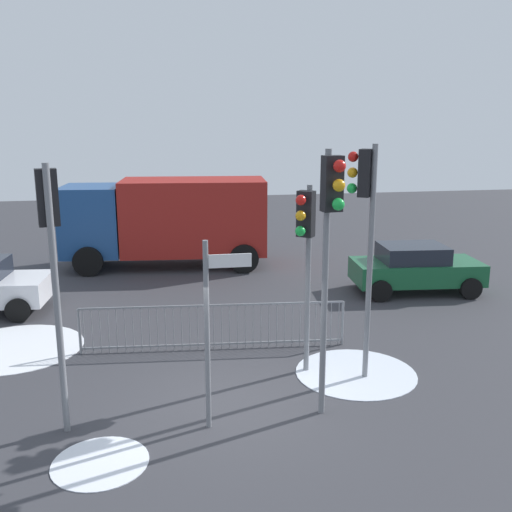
% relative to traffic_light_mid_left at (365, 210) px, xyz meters
% --- Properties ---
extents(ground_plane, '(60.00, 60.00, 0.00)m').
position_rel_traffic_light_mid_left_xyz_m(ground_plane, '(-2.74, -0.79, -3.43)').
color(ground_plane, '#38383D').
extents(traffic_light_mid_left, '(0.50, 0.43, 4.69)m').
position_rel_traffic_light_mid_left_xyz_m(traffic_light_mid_left, '(0.00, 0.00, 0.00)').
color(traffic_light_mid_left, slate).
rests_on(traffic_light_mid_left, ground).
extents(traffic_light_rear_right, '(0.35, 0.57, 4.67)m').
position_rel_traffic_light_mid_left_xyz_m(traffic_light_rear_right, '(-1.17, -1.47, -0.02)').
color(traffic_light_rear_right, slate).
rests_on(traffic_light_rear_right, ground).
extents(traffic_light_foreground_left, '(0.45, 0.48, 3.89)m').
position_rel_traffic_light_mid_left_xyz_m(traffic_light_foreground_left, '(-1.08, 0.34, -0.58)').
color(traffic_light_foreground_left, slate).
rests_on(traffic_light_foreground_left, ground).
extents(traffic_light_rear_left, '(0.36, 0.56, 4.49)m').
position_rel_traffic_light_mid_left_xyz_m(traffic_light_rear_left, '(-5.63, -1.01, -0.15)').
color(traffic_light_rear_left, slate).
rests_on(traffic_light_rear_left, ground).
extents(direction_sign_post, '(0.79, 0.09, 3.26)m').
position_rel_traffic_light_mid_left_xyz_m(direction_sign_post, '(-3.17, -1.46, -1.61)').
color(direction_sign_post, slate).
rests_on(direction_sign_post, ground).
extents(pedestrian_guard_railing, '(6.01, 0.62, 1.07)m').
position_rel_traffic_light_mid_left_xyz_m(pedestrian_guard_railing, '(-2.75, 1.95, -2.88)').
color(pedestrian_guard_railing, slate).
rests_on(pedestrian_guard_railing, ground).
extents(car_green_mid, '(3.94, 2.22, 1.47)m').
position_rel_traffic_light_mid_left_xyz_m(car_green_mid, '(3.78, 5.35, -2.67)').
color(car_green_mid, '#195933').
rests_on(car_green_mid, ground).
extents(delivery_truck, '(7.26, 3.34, 3.10)m').
position_rel_traffic_light_mid_left_xyz_m(delivery_truck, '(-3.45, 10.02, -1.70)').
color(delivery_truck, maroon).
rests_on(delivery_truck, ground).
extents(snow_patch_kerb, '(3.08, 3.08, 0.01)m').
position_rel_traffic_light_mid_left_xyz_m(snow_patch_kerb, '(-7.26, 2.83, -3.43)').
color(snow_patch_kerb, white).
rests_on(snow_patch_kerb, ground).
extents(snow_patch_island, '(2.49, 2.49, 0.01)m').
position_rel_traffic_light_mid_left_xyz_m(snow_patch_island, '(-0.00, 0.11, -3.43)').
color(snow_patch_island, silver).
rests_on(snow_patch_island, ground).
extents(snow_patch_verge, '(1.48, 1.48, 0.01)m').
position_rel_traffic_light_mid_left_xyz_m(snow_patch_verge, '(-4.98, -2.24, -3.43)').
color(snow_patch_verge, white).
rests_on(snow_patch_verge, ground).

